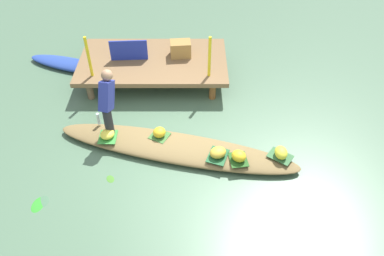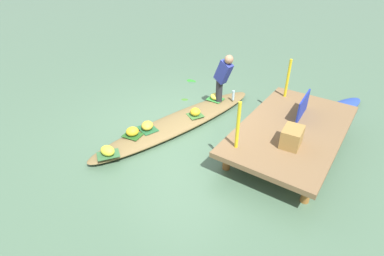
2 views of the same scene
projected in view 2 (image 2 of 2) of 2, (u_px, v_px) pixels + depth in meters
canal_water at (180, 125)px, 6.89m from camera, size 40.00×40.00×0.00m
dock_platform at (292, 130)px, 5.95m from camera, size 3.20×1.80×0.49m
vendor_boat at (180, 122)px, 6.84m from camera, size 4.50×1.79×0.19m
moored_boat at (335, 111)px, 7.28m from camera, size 2.22×1.16×0.17m
leaf_mat_0 at (148, 129)px, 6.41m from camera, size 0.44×0.49×0.01m
banana_bunch_0 at (147, 125)px, 6.37m from camera, size 0.38×0.36×0.17m
leaf_mat_1 at (195, 115)px, 6.89m from camera, size 0.43×0.42×0.01m
banana_bunch_1 at (195, 112)px, 6.85m from camera, size 0.31×0.31×0.18m
leaf_mat_2 at (215, 99)px, 7.56m from camera, size 0.33×0.38×0.01m
banana_bunch_2 at (216, 96)px, 7.52m from camera, size 0.35×0.36×0.15m
leaf_mat_3 at (108, 155)px, 5.66m from camera, size 0.49×0.46×0.01m
banana_bunch_3 at (108, 151)px, 5.62m from camera, size 0.23×0.30×0.18m
leaf_mat_4 at (133, 135)px, 6.21m from camera, size 0.35×0.40×0.01m
banana_bunch_4 at (132, 131)px, 6.16m from camera, size 0.34×0.34×0.18m
vendor_person at (223, 76)px, 7.06m from camera, size 0.28×0.49×1.22m
water_bottle at (233, 95)px, 7.47m from camera, size 0.06×0.06×0.25m
market_banner at (303, 106)px, 6.14m from camera, size 0.80×0.07×0.46m
railing_post_west at (288, 78)px, 6.80m from camera, size 0.06×0.06×0.89m
railing_post_east at (238, 125)px, 5.13m from camera, size 0.06×0.06×0.89m
produce_crate at (292, 137)px, 5.32m from camera, size 0.47×0.36×0.34m
drifting_plant_0 at (191, 81)px, 8.96m from camera, size 0.24×0.34×0.01m
drifting_plant_1 at (219, 74)px, 9.40m from camera, size 0.17×0.23×0.01m
drifting_plant_2 at (192, 82)px, 8.88m from camera, size 0.22×0.26×0.01m
drifting_plant_3 at (185, 99)px, 7.96m from camera, size 0.20×0.22×0.01m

